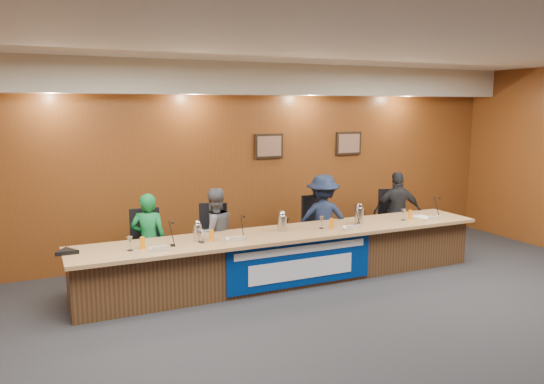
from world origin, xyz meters
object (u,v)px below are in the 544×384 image
at_px(panelist_b, 214,234).
at_px(panelist_c, 323,219).
at_px(banner, 302,263).
at_px(office_chair_c, 320,233).
at_px(office_chair_b, 212,245).
at_px(speakerphone, 67,252).
at_px(carafe_left, 198,233).
at_px(dais_body, 288,258).
at_px(office_chair_d, 393,224).
at_px(carafe_mid, 282,223).
at_px(panelist_a, 149,241).
at_px(carafe_right, 359,216).
at_px(office_chair_a, 148,252).
at_px(panelist_d, 397,213).

height_order(panelist_b, panelist_c, panelist_c).
height_order(banner, office_chair_c, banner).
height_order(office_chair_b, speakerphone, speakerphone).
height_order(office_chair_c, carafe_left, carafe_left).
height_order(dais_body, office_chair_b, dais_body).
relative_size(panelist_b, office_chair_d, 2.82).
xyz_separation_m(office_chair_c, office_chair_d, (1.48, 0.00, 0.00)).
bearing_deg(banner, panelist_b, 133.53).
bearing_deg(carafe_mid, dais_body, -18.08).
bearing_deg(panelist_a, banner, 173.81).
bearing_deg(carafe_right, banner, -162.58).
relative_size(office_chair_c, carafe_right, 1.93).
relative_size(panelist_a, office_chair_b, 2.80).
distance_m(office_chair_b, office_chair_d, 3.32).
bearing_deg(office_chair_b, carafe_left, -96.68).
distance_m(panelist_a, office_chair_d, 4.28).
xyz_separation_m(panelist_b, office_chair_d, (3.32, 0.10, -0.20)).
distance_m(panelist_b, carafe_mid, 1.02).
height_order(panelist_a, office_chair_a, panelist_a).
bearing_deg(speakerphone, panelist_d, 5.46).
distance_m(panelist_a, panelist_b, 0.95).
relative_size(office_chair_d, carafe_mid, 2.14).
distance_m(office_chair_b, carafe_right, 2.26).
relative_size(carafe_left, carafe_mid, 1.03).
bearing_deg(office_chair_b, office_chair_d, 24.33).
xyz_separation_m(dais_body, speakerphone, (-2.99, 0.06, 0.43)).
xyz_separation_m(panelist_d, carafe_left, (-3.74, -0.61, 0.16)).
distance_m(office_chair_c, carafe_left, 2.41).
xyz_separation_m(office_chair_c, carafe_left, (-2.26, -0.71, 0.39)).
bearing_deg(office_chair_d, panelist_c, -156.90).
bearing_deg(carafe_mid, office_chair_a, 160.42).
bearing_deg(panelist_d, dais_body, 35.54).
xyz_separation_m(office_chair_d, carafe_left, (-3.74, -0.71, 0.39)).
distance_m(panelist_b, carafe_left, 0.77).
relative_size(panelist_b, carafe_right, 5.43).
distance_m(carafe_left, carafe_right, 2.54).
xyz_separation_m(dais_body, carafe_mid, (-0.09, 0.03, 0.51)).
bearing_deg(panelist_a, speakerphone, 46.40).
relative_size(office_chair_c, carafe_mid, 2.14).
bearing_deg(office_chair_c, office_chair_b, -179.55).
height_order(panelist_d, office_chair_a, panelist_d).
height_order(panelist_c, panelist_d, panelist_c).
bearing_deg(carafe_left, carafe_mid, 3.15).
distance_m(office_chair_a, office_chair_c, 2.79).
xyz_separation_m(dais_body, office_chair_b, (-0.94, 0.67, 0.13)).
xyz_separation_m(panelist_a, office_chair_d, (4.27, 0.10, -0.19)).
bearing_deg(panelist_b, panelist_d, 172.73).
relative_size(banner, carafe_mid, 9.80).
bearing_deg(office_chair_b, panelist_d, 22.60).
height_order(office_chair_d, carafe_left, carafe_left).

